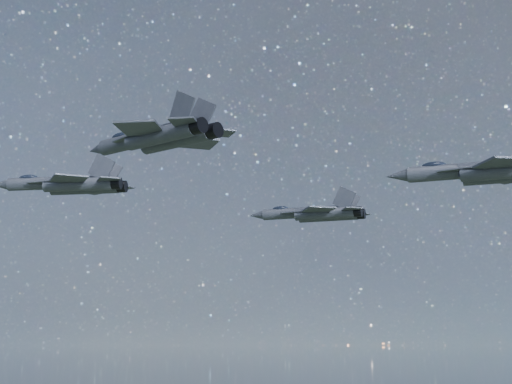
% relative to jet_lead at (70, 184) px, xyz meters
% --- Properties ---
extents(jet_lead, '(17.25, 11.76, 4.33)m').
position_rel_jet_lead_xyz_m(jet_lead, '(0.00, 0.00, 0.00)').
color(jet_lead, '#33363F').
extents(jet_left, '(17.69, 12.53, 4.49)m').
position_rel_jet_lead_xyz_m(jet_left, '(20.11, 30.34, -0.04)').
color(jet_left, '#33363F').
extents(jet_right, '(16.67, 11.24, 4.20)m').
position_rel_jet_lead_xyz_m(jet_right, '(20.82, -15.81, -0.40)').
color(jet_right, '#33363F').
extents(jet_slot, '(19.77, 14.06, 5.03)m').
position_rel_jet_lead_xyz_m(jet_slot, '(46.23, 11.18, -0.11)').
color(jet_slot, '#33363F').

